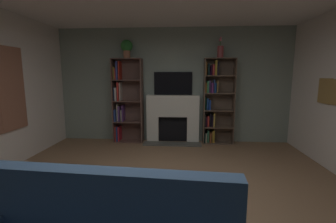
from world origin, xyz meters
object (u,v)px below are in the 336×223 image
at_px(tv, 173,84).
at_px(vase_with_flowers, 220,51).
at_px(fireplace, 173,117).
at_px(bookshelf_left, 125,101).
at_px(potted_plant, 127,47).
at_px(bookshelf_right, 215,102).

bearing_deg(tv, vase_with_flowers, -6.38).
bearing_deg(fireplace, bookshelf_left, -179.34).
height_order(fireplace, potted_plant, potted_plant).
xyz_separation_m(tv, potted_plant, (-1.08, -0.12, 0.84)).
bearing_deg(potted_plant, vase_with_flowers, -0.00).
height_order(tv, potted_plant, potted_plant).
relative_size(fireplace, bookshelf_left, 0.68).
bearing_deg(fireplace, tv, 90.00).
relative_size(fireplace, tv, 1.49).
height_order(fireplace, bookshelf_right, bookshelf_right).
bearing_deg(bookshelf_left, fireplace, 0.66).
bearing_deg(vase_with_flowers, fireplace, 177.90).
bearing_deg(vase_with_flowers, bookshelf_right, 156.12).
height_order(tv, vase_with_flowers, vase_with_flowers).
bearing_deg(potted_plant, fireplace, 2.10).
distance_m(bookshelf_left, potted_plant, 1.26).
height_order(tv, bookshelf_right, bookshelf_right).
height_order(bookshelf_right, potted_plant, potted_plant).
relative_size(potted_plant, vase_with_flowers, 0.91).
xyz_separation_m(tv, bookshelf_left, (-1.17, -0.09, -0.42)).
relative_size(tv, potted_plant, 2.14).
height_order(fireplace, bookshelf_left, bookshelf_left).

